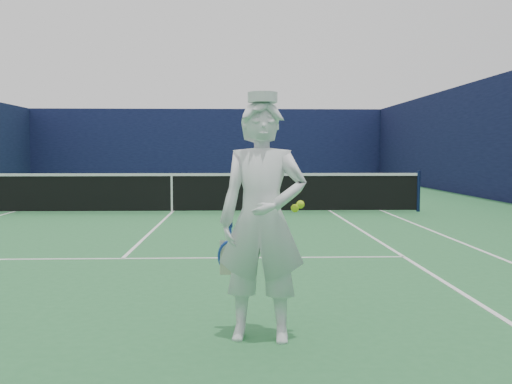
{
  "coord_description": "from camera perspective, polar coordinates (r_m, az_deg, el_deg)",
  "views": [
    {
      "loc": [
        1.65,
        -14.62,
        1.54
      ],
      "look_at": [
        1.86,
        -8.5,
        1.11
      ],
      "focal_mm": 40.0,
      "sensor_mm": 36.0,
      "label": 1
    }
  ],
  "objects": [
    {
      "name": "ground",
      "position": [
        14.8,
        -8.4,
        -2.03
      ],
      "size": [
        80.0,
        80.0,
        0.0
      ],
      "primitive_type": "plane",
      "color": "#2A6F3A",
      "rests_on": "ground"
    },
    {
      "name": "court_markings",
      "position": [
        14.79,
        -8.4,
        -2.01
      ],
      "size": [
        11.03,
        23.83,
        0.01
      ],
      "color": "white",
      "rests_on": "ground"
    },
    {
      "name": "windscreen_fence",
      "position": [
        14.72,
        -8.48,
        5.74
      ],
      "size": [
        20.12,
        36.12,
        4.0
      ],
      "color": "#0F1338",
      "rests_on": "ground"
    },
    {
      "name": "tennis_net",
      "position": [
        14.75,
        -8.42,
        0.12
      ],
      "size": [
        12.88,
        0.09,
        1.07
      ],
      "color": "#141E4C",
      "rests_on": "ground"
    },
    {
      "name": "tennis_player",
      "position": [
        4.66,
        0.64,
        -2.84
      ],
      "size": [
        0.79,
        0.59,
        2.02
      ],
      "rotation": [
        0.0,
        0.0,
        -0.15
      ],
      "color": "white",
      "rests_on": "ground"
    }
  ]
}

